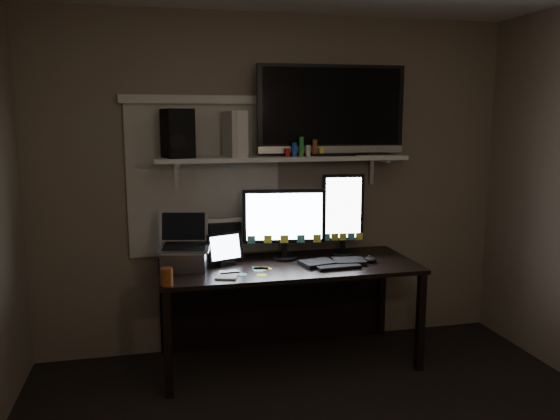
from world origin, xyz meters
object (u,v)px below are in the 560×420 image
object	(u,v)px
tv	(331,110)
speaker	(178,133)
desk	(285,283)
monitor_landscape	(284,224)
cup	(167,277)
tablet	(225,249)
game_console	(235,134)
keyboard	(333,262)
monitor_portrait	(343,214)
laptop	(185,242)
mouse	(371,259)

from	to	relation	value
tv	speaker	xyz separation A→B (m)	(-1.10, -0.01, -0.16)
desk	monitor_landscape	xyz separation A→B (m)	(0.00, 0.03, 0.44)
monitor_landscape	tv	size ratio (longest dim) A/B	0.56
cup	tv	bearing A→B (deg)	22.91
tablet	desk	bearing A→B (deg)	-13.60
desk	game_console	xyz separation A→B (m)	(-0.34, 0.08, 1.09)
cup	tv	distance (m)	1.66
keyboard	speaker	xyz separation A→B (m)	(-1.05, 0.25, 0.90)
tablet	cup	distance (m)	0.57
desk	monitor_portrait	xyz separation A→B (m)	(0.45, 0.04, 0.49)
keyboard	laptop	xyz separation A→B (m)	(-1.03, 0.10, 0.18)
desk	keyboard	bearing A→B (deg)	-32.74
tablet	monitor_landscape	bearing A→B (deg)	-10.37
desk	cup	distance (m)	0.99
monitor_portrait	game_console	distance (m)	1.00
monitor_portrait	speaker	world-z (taller)	speaker
laptop	speaker	world-z (taller)	speaker
tablet	tv	bearing A→B (deg)	-11.54
monitor_portrait	keyboard	xyz separation A→B (m)	(-0.15, -0.24, -0.30)
game_console	cup	bearing A→B (deg)	-150.16
desk	tv	xyz separation A→B (m)	(0.36, 0.07, 1.25)
mouse	cup	distance (m)	1.46
monitor_portrait	mouse	bearing A→B (deg)	-55.54
laptop	speaker	bearing A→B (deg)	109.06
monitor_portrait	keyboard	world-z (taller)	monitor_portrait
desk	monitor_landscape	bearing A→B (deg)	87.59
tablet	speaker	xyz separation A→B (m)	(-0.30, 0.10, 0.80)
game_console	tv	bearing A→B (deg)	-17.12
monitor_landscape	laptop	bearing A→B (deg)	-162.80
desk	monitor_portrait	world-z (taller)	monitor_portrait
cup	laptop	bearing A→B (deg)	69.38
game_console	monitor_portrait	bearing A→B (deg)	-18.91
mouse	game_console	distance (m)	1.32
mouse	desk	bearing A→B (deg)	155.16
monitor_portrait	desk	bearing A→B (deg)	-169.05
monitor_portrait	tablet	xyz separation A→B (m)	(-0.89, -0.09, -0.20)
desk	tv	size ratio (longest dim) A/B	1.67
keyboard	laptop	distance (m)	1.05
cup	desk	bearing A→B (deg)	27.51
desk	keyboard	distance (m)	0.41
laptop	mouse	bearing A→B (deg)	7.18
monitor_landscape	mouse	size ratio (longest dim) A/B	5.51
laptop	tv	distance (m)	1.40
tv	game_console	xyz separation A→B (m)	(-0.70, 0.01, -0.16)
keyboard	monitor_portrait	bearing A→B (deg)	54.92
mouse	tv	size ratio (longest dim) A/B	0.10
speaker	mouse	bearing A→B (deg)	-25.88
keyboard	tablet	distance (m)	0.77
mouse	game_console	xyz separation A→B (m)	(-0.93, 0.28, 0.89)
keyboard	mouse	xyz separation A→B (m)	(0.28, -0.00, 0.01)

